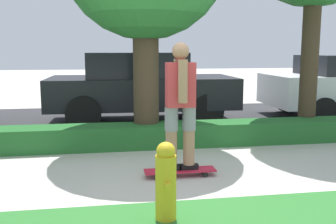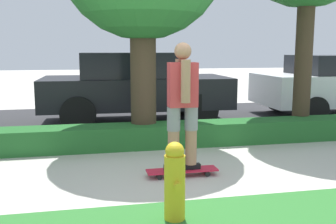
% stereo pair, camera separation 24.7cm
% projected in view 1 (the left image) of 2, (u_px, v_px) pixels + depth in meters
% --- Properties ---
extents(ground_plane, '(60.00, 60.00, 0.00)m').
position_uv_depth(ground_plane, '(173.00, 174.00, 5.43)').
color(ground_plane, '#BCB7AD').
extents(street_asphalt, '(18.13, 5.00, 0.01)m').
position_uv_depth(street_asphalt, '(143.00, 120.00, 9.52)').
color(street_asphalt, '#2D2D30').
rests_on(street_asphalt, ground_plane).
extents(hedge_row, '(18.13, 0.60, 0.40)m').
position_uv_depth(hedge_row, '(157.00, 135.00, 6.96)').
color(hedge_row, '#236028').
rests_on(hedge_row, ground_plane).
extents(skateboard, '(0.97, 0.24, 0.09)m').
position_uv_depth(skateboard, '(180.00, 171.00, 5.32)').
color(skateboard, red).
rests_on(skateboard, ground_plane).
extents(skater_person, '(0.50, 0.44, 1.70)m').
position_uv_depth(skater_person, '(180.00, 103.00, 5.17)').
color(skater_person, black).
rests_on(skater_person, skateboard).
extents(parked_car_middle, '(4.36, 2.09, 1.64)m').
position_uv_depth(parked_car_middle, '(141.00, 86.00, 9.26)').
color(parked_car_middle, black).
rests_on(parked_car_middle, ground_plane).
extents(fire_hydrant, '(0.21, 0.34, 0.80)m').
position_uv_depth(fire_hydrant, '(166.00, 181.00, 3.90)').
color(fire_hydrant, gold).
rests_on(fire_hydrant, ground_plane).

